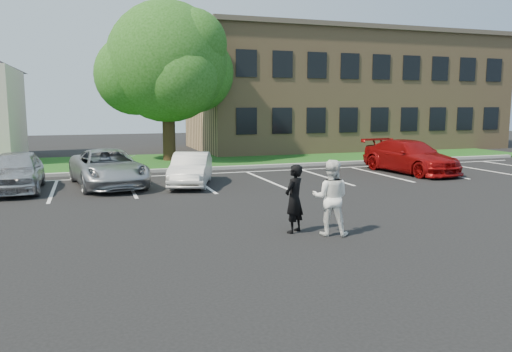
# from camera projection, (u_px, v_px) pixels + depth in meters

# --- Properties ---
(ground_plane) EXTENTS (90.00, 90.00, 0.00)m
(ground_plane) POSITION_uv_depth(u_px,v_px,m) (268.00, 229.00, 12.79)
(ground_plane) COLOR black
(ground_plane) RESTS_ON ground
(curb) EXTENTS (40.00, 0.30, 0.15)m
(curb) POSITION_uv_depth(u_px,v_px,m) (183.00, 170.00, 24.03)
(curb) COLOR gray
(curb) RESTS_ON ground
(grass_strip) EXTENTS (44.00, 8.00, 0.08)m
(grass_strip) POSITION_uv_depth(u_px,v_px,m) (170.00, 161.00, 27.79)
(grass_strip) COLOR #14480D
(grass_strip) RESTS_ON ground
(stall_lines) EXTENTS (34.00, 5.36, 0.01)m
(stall_lines) POSITION_uv_depth(u_px,v_px,m) (228.00, 178.00, 21.63)
(stall_lines) COLOR silver
(stall_lines) RESTS_ON ground
(office_building) EXTENTS (22.40, 10.40, 8.30)m
(office_building) POSITION_uv_depth(u_px,v_px,m) (343.00, 91.00, 37.26)
(office_building) COLOR #967A53
(office_building) RESTS_ON ground
(tree) EXTENTS (7.80, 7.20, 8.80)m
(tree) POSITION_uv_depth(u_px,v_px,m) (168.00, 65.00, 27.52)
(tree) COLOR black
(tree) RESTS_ON ground
(man_black_suit) EXTENTS (0.75, 0.70, 1.72)m
(man_black_suit) POSITION_uv_depth(u_px,v_px,m) (294.00, 199.00, 12.38)
(man_black_suit) COLOR black
(man_black_suit) RESTS_ON ground
(man_white_shirt) EXTENTS (1.13, 1.05, 1.86)m
(man_white_shirt) POSITION_uv_depth(u_px,v_px,m) (331.00, 198.00, 12.13)
(man_white_shirt) COLOR white
(man_white_shirt) RESTS_ON ground
(car_silver_west) EXTENTS (1.82, 4.44, 1.51)m
(car_silver_west) POSITION_uv_depth(u_px,v_px,m) (16.00, 171.00, 18.37)
(car_silver_west) COLOR #B1B1B5
(car_silver_west) RESTS_ON ground
(car_silver_minivan) EXTENTS (3.12, 5.48, 1.44)m
(car_silver_minivan) POSITION_uv_depth(u_px,v_px,m) (108.00, 168.00, 19.50)
(car_silver_minivan) COLOR #A7AAB0
(car_silver_minivan) RESTS_ON ground
(car_white_sedan) EXTENTS (2.52, 4.15, 1.29)m
(car_white_sedan) POSITION_uv_depth(u_px,v_px,m) (191.00, 169.00, 19.73)
(car_white_sedan) COLOR silver
(car_white_sedan) RESTS_ON ground
(car_red_compact) EXTENTS (2.72, 5.45, 1.52)m
(car_red_compact) POSITION_uv_depth(u_px,v_px,m) (410.00, 157.00, 23.34)
(car_red_compact) COLOR maroon
(car_red_compact) RESTS_ON ground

